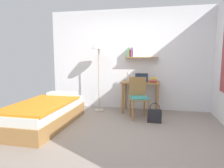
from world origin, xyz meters
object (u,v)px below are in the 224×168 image
Objects in this scene: bed at (45,113)px; book_stack at (154,80)px; laptop at (141,80)px; handbag at (155,116)px; desk_chair at (139,96)px; standing_lamp at (99,49)px; water_bottle at (128,77)px; desk at (141,88)px.

book_stack is (2.12, 1.40, 0.58)m from bed.
handbag is at bearing -66.45° from laptop.
desk_chair reaches higher than handbag.
standing_lamp reaches higher than book_stack.
book_stack is (1.35, 0.11, -0.76)m from standing_lamp.
bed is at bearing -135.85° from water_bottle.
laptop is at bearing 113.55° from handbag.
desk reaches higher than handbag.
water_bottle reaches higher than desk_chair.
desk_chair is at bearing -92.59° from laptop.
standing_lamp is 5.62× the size of laptop.
laptop is 0.30m from book_stack.
laptop reaches higher than book_stack.
desk_chair is 0.51× the size of standing_lamp.
book_stack is (0.63, -0.06, -0.06)m from water_bottle.
bed is 1.11× the size of standing_lamp.
handbag is at bearing -36.87° from desk_chair.
standing_lamp reaches higher than laptop.
water_bottle reaches higher than bed.
laptop is 1.31× the size of book_stack.
book_stack is at bearing 0.60° from desk.
book_stack is 1.03m from handbag.
water_bottle is at bearing 169.47° from desk.
water_bottle is 1.30m from handbag.
desk_chair reaches higher than bed.
desk is at bearing -10.53° from water_bottle.
standing_lamp reaches higher than water_bottle.
standing_lamp is at bearing -175.53° from book_stack.
handbag is (0.36, -0.27, -0.36)m from desk_chair.
desk is 0.21m from laptop.
bed is 4.70× the size of handbag.
standing_lamp is 4.23× the size of handbag.
laptop is at bearing 37.31° from bed.
desk is 3.77× the size of book_stack.
standing_lamp is at bearing -167.48° from water_bottle.
laptop is at bearing -8.45° from desk.
desk_chair is 2.87× the size of laptop.
desk_chair is at bearing 143.13° from handbag.
handbag is at bearing -65.54° from desk.
book_stack is (0.31, 0.00, 0.21)m from desk.
standing_lamp is 2.11m from handbag.
bed is at bearing -120.87° from standing_lamp.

